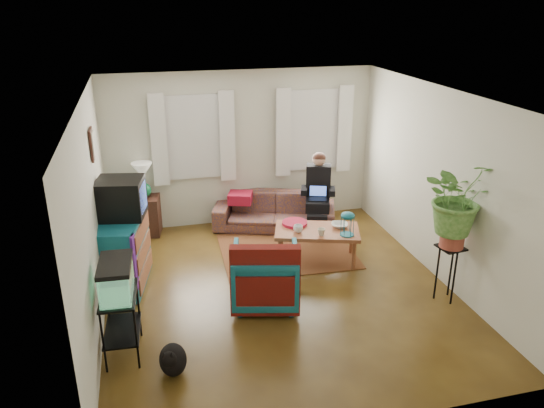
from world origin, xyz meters
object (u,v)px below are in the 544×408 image
object	(u,v)px
aquarium_stand	(122,324)
coffee_table	(317,245)
sofa	(274,206)
dresser	(123,252)
side_table	(146,215)
armchair	(265,273)
plant_stand	(447,273)

from	to	relation	value
aquarium_stand	coffee_table	size ratio (longest dim) A/B	0.61
sofa	dresser	world-z (taller)	dresser
coffee_table	aquarium_stand	bearing A→B (deg)	-132.49
side_table	armchair	distance (m)	2.91
plant_stand	side_table	bearing A→B (deg)	140.38
aquarium_stand	armchair	bearing A→B (deg)	23.23
sofa	side_table	bearing A→B (deg)	-168.23
side_table	armchair	world-z (taller)	armchair
armchair	coffee_table	xyz separation A→B (m)	(1.01, 0.94, -0.17)
plant_stand	aquarium_stand	bearing A→B (deg)	-178.02
plant_stand	armchair	bearing A→B (deg)	167.66
side_table	dresser	world-z (taller)	dresser
dresser	coffee_table	xyz separation A→B (m)	(2.75, 0.03, -0.23)
plant_stand	dresser	bearing A→B (deg)	160.66
aquarium_stand	plant_stand	distance (m)	4.04
coffee_table	plant_stand	world-z (taller)	plant_stand
dresser	armchair	xyz separation A→B (m)	(1.74, -0.91, -0.06)
aquarium_stand	plant_stand	size ratio (longest dim) A/B	0.98
plant_stand	coffee_table	bearing A→B (deg)	131.41
dresser	armchair	size ratio (longest dim) A/B	1.28
sofa	plant_stand	bearing A→B (deg)	-41.22
sofa	plant_stand	size ratio (longest dim) A/B	2.64
sofa	armchair	world-z (taller)	armchair
dresser	aquarium_stand	world-z (taller)	dresser
sofa	side_table	size ratio (longest dim) A/B	3.11
side_table	coffee_table	distance (m)	2.90
armchair	dresser	bearing A→B (deg)	-13.94
coffee_table	dresser	bearing A→B (deg)	-161.67
side_table	aquarium_stand	bearing A→B (deg)	-96.26
coffee_table	plant_stand	size ratio (longest dim) A/B	1.61
dresser	aquarium_stand	size ratio (longest dim) A/B	1.44
coffee_table	side_table	bearing A→B (deg)	164.02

